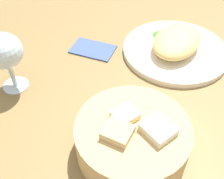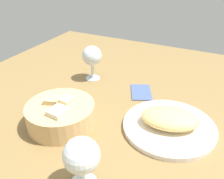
{
  "view_description": "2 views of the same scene",
  "coord_description": "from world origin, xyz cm",
  "px_view_note": "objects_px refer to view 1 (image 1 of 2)",
  "views": [
    {
      "loc": [
        39.32,
        27.16,
        43.28
      ],
      "look_at": [
        11.53,
        -1.36,
        3.53
      ],
      "focal_mm": 44.17,
      "sensor_mm": 36.0,
      "label": 1
    },
    {
      "loc": [
        -21.71,
        54.81,
        45.14
      ],
      "look_at": [
        8.67,
        -6.64,
        5.52
      ],
      "focal_mm": 39.1,
      "sensor_mm": 36.0,
      "label": 2
    }
  ],
  "objects_px": {
    "plate": "(175,50)",
    "bread_basket": "(133,138)",
    "folded_napkin": "(93,49)",
    "wine_glass_near": "(5,53)"
  },
  "relations": [
    {
      "from": "plate",
      "to": "bread_basket",
      "type": "distance_m",
      "value": 0.32
    },
    {
      "from": "wine_glass_near",
      "to": "folded_napkin",
      "type": "relative_size",
      "value": 1.23
    },
    {
      "from": "wine_glass_near",
      "to": "plate",
      "type": "bearing_deg",
      "value": 153.77
    },
    {
      "from": "bread_basket",
      "to": "wine_glass_near",
      "type": "relative_size",
      "value": 1.46
    },
    {
      "from": "plate",
      "to": "folded_napkin",
      "type": "height_order",
      "value": "plate"
    },
    {
      "from": "wine_glass_near",
      "to": "bread_basket",
      "type": "bearing_deg",
      "value": 102.44
    },
    {
      "from": "folded_napkin",
      "to": "plate",
      "type": "bearing_deg",
      "value": 17.69
    },
    {
      "from": "plate",
      "to": "wine_glass_near",
      "type": "relative_size",
      "value": 1.95
    },
    {
      "from": "plate",
      "to": "bread_basket",
      "type": "bearing_deg",
      "value": 22.25
    },
    {
      "from": "plate",
      "to": "folded_napkin",
      "type": "bearing_deg",
      "value": -47.48
    }
  ]
}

